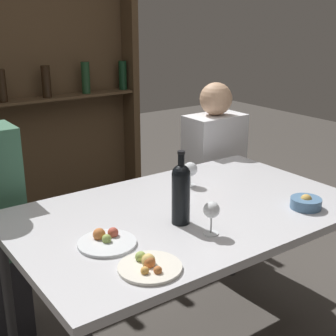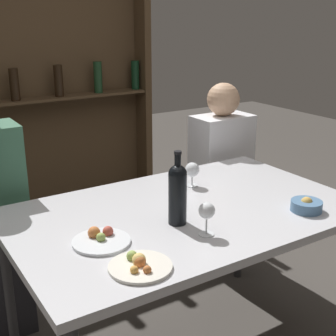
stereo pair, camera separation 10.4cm
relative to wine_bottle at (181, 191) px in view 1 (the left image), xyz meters
name	(u,v)px [view 1 (the left image)]	position (x,y,z in m)	size (l,w,h in m)	color
dining_table	(187,221)	(0.11, 0.10, -0.19)	(1.50, 0.93, 0.76)	silver
wine_rack_wall	(21,77)	(0.11, 2.14, 0.22)	(1.91, 0.21, 2.22)	#4C3823
wine_bottle	(181,191)	(0.00, 0.00, 0.00)	(0.07, 0.07, 0.30)	black
wine_glass_0	(212,211)	(0.03, -0.15, -0.04)	(0.06, 0.06, 0.13)	silver
wine_glass_1	(190,170)	(0.30, 0.32, -0.06)	(0.07, 0.07, 0.12)	silver
food_plate_0	(106,241)	(-0.33, 0.01, -0.13)	(0.22, 0.22, 0.05)	silver
food_plate_1	(149,266)	(-0.30, -0.23, -0.13)	(0.22, 0.22, 0.05)	silver
snack_bowl	(306,203)	(0.54, -0.20, -0.11)	(0.13, 0.13, 0.06)	#4C7299
seated_person_right	(213,179)	(0.84, 0.75, -0.34)	(0.37, 0.22, 1.18)	#26262B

